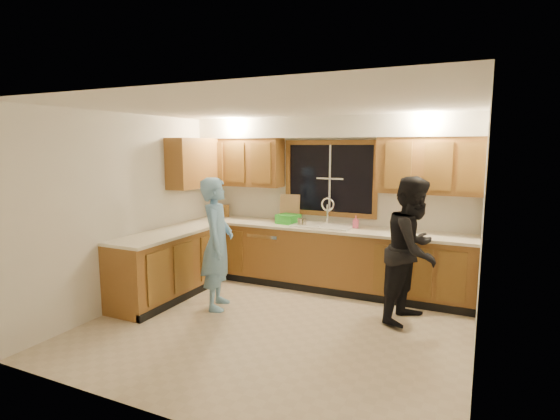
# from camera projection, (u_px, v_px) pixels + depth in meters

# --- Properties ---
(floor) EXTENTS (4.20, 4.20, 0.00)m
(floor) POSITION_uv_depth(u_px,v_px,m) (276.00, 327.00, 5.07)
(floor) COLOR beige
(floor) RESTS_ON ground
(ceiling) EXTENTS (4.20, 4.20, 0.00)m
(ceiling) POSITION_uv_depth(u_px,v_px,m) (275.00, 107.00, 4.70)
(ceiling) COLOR white
(wall_back) EXTENTS (4.20, 0.00, 4.20)m
(wall_back) POSITION_uv_depth(u_px,v_px,m) (330.00, 202.00, 6.59)
(wall_back) COLOR silver
(wall_back) RESTS_ON ground
(wall_left) EXTENTS (0.00, 3.80, 3.80)m
(wall_left) POSITION_uv_depth(u_px,v_px,m) (132.00, 210.00, 5.76)
(wall_left) COLOR silver
(wall_left) RESTS_ON ground
(wall_right) EXTENTS (0.00, 3.80, 3.80)m
(wall_right) POSITION_uv_depth(u_px,v_px,m) (481.00, 238.00, 4.00)
(wall_right) COLOR silver
(wall_right) RESTS_ON ground
(base_cabinets_back) EXTENTS (4.20, 0.60, 0.88)m
(base_cabinets_back) POSITION_uv_depth(u_px,v_px,m) (322.00, 258.00, 6.43)
(base_cabinets_back) COLOR brown
(base_cabinets_back) RESTS_ON ground
(base_cabinets_left) EXTENTS (0.60, 1.90, 0.88)m
(base_cabinets_left) POSITION_uv_depth(u_px,v_px,m) (170.00, 265.00, 6.07)
(base_cabinets_left) COLOR brown
(base_cabinets_left) RESTS_ON ground
(countertop_back) EXTENTS (4.20, 0.63, 0.04)m
(countertop_back) POSITION_uv_depth(u_px,v_px,m) (323.00, 228.00, 6.35)
(countertop_back) COLOR #EBE0C6
(countertop_back) RESTS_ON base_cabinets_back
(countertop_left) EXTENTS (0.63, 1.90, 0.04)m
(countertop_left) POSITION_uv_depth(u_px,v_px,m) (170.00, 233.00, 6.00)
(countertop_left) COLOR #EBE0C6
(countertop_left) RESTS_ON base_cabinets_left
(upper_cabinets_left) EXTENTS (1.35, 0.33, 0.75)m
(upper_cabinets_left) POSITION_uv_depth(u_px,v_px,m) (242.00, 162.00, 6.95)
(upper_cabinets_left) COLOR brown
(upper_cabinets_left) RESTS_ON wall_back
(upper_cabinets_right) EXTENTS (1.35, 0.33, 0.75)m
(upper_cabinets_right) POSITION_uv_depth(u_px,v_px,m) (429.00, 166.00, 5.76)
(upper_cabinets_right) COLOR brown
(upper_cabinets_right) RESTS_ON wall_back
(upper_cabinets_return) EXTENTS (0.33, 0.90, 0.75)m
(upper_cabinets_return) POSITION_uv_depth(u_px,v_px,m) (192.00, 163.00, 6.62)
(upper_cabinets_return) COLOR brown
(upper_cabinets_return) RESTS_ON wall_left
(soffit) EXTENTS (4.20, 0.35, 0.30)m
(soffit) POSITION_uv_depth(u_px,v_px,m) (327.00, 127.00, 6.27)
(soffit) COLOR white
(soffit) RESTS_ON wall_back
(window_frame) EXTENTS (1.44, 0.03, 1.14)m
(window_frame) POSITION_uv_depth(u_px,v_px,m) (330.00, 179.00, 6.53)
(window_frame) COLOR black
(window_frame) RESTS_ON wall_back
(sink) EXTENTS (0.86, 0.52, 0.57)m
(sink) POSITION_uv_depth(u_px,v_px,m) (323.00, 230.00, 6.38)
(sink) COLOR white
(sink) RESTS_ON countertop_back
(dishwasher) EXTENTS (0.60, 0.56, 0.82)m
(dishwasher) POSITION_uv_depth(u_px,v_px,m) (271.00, 254.00, 6.79)
(dishwasher) COLOR white
(dishwasher) RESTS_ON floor
(stove) EXTENTS (0.58, 0.75, 0.90)m
(stove) POSITION_uv_depth(u_px,v_px,m) (141.00, 275.00, 5.56)
(stove) COLOR white
(stove) RESTS_ON floor
(man) EXTENTS (0.61, 0.72, 1.69)m
(man) POSITION_uv_depth(u_px,v_px,m) (217.00, 243.00, 5.58)
(man) COLOR #77AFE0
(man) RESTS_ON floor
(woman) EXTENTS (0.86, 0.99, 1.74)m
(woman) POSITION_uv_depth(u_px,v_px,m) (413.00, 250.00, 5.15)
(woman) COLOR black
(woman) RESTS_ON floor
(knife_block) EXTENTS (0.14, 0.13, 0.19)m
(knife_block) POSITION_uv_depth(u_px,v_px,m) (226.00, 211.00, 7.25)
(knife_block) COLOR brown
(knife_block) RESTS_ON countertop_back
(cutting_board) EXTENTS (0.33, 0.17, 0.41)m
(cutting_board) POSITION_uv_depth(u_px,v_px,m) (290.00, 208.00, 6.79)
(cutting_board) COLOR tan
(cutting_board) RESTS_ON countertop_back
(dish_crate) EXTENTS (0.35, 0.33, 0.14)m
(dish_crate) POSITION_uv_depth(u_px,v_px,m) (288.00, 219.00, 6.60)
(dish_crate) COLOR green
(dish_crate) RESTS_ON countertop_back
(soap_bottle) EXTENTS (0.09, 0.09, 0.18)m
(soap_bottle) POSITION_uv_depth(u_px,v_px,m) (356.00, 222.00, 6.23)
(soap_bottle) COLOR #F75E88
(soap_bottle) RESTS_ON countertop_back
(bowl) EXTENTS (0.27, 0.27, 0.06)m
(bowl) POSITION_uv_depth(u_px,v_px,m) (402.00, 232.00, 5.84)
(bowl) COLOR silver
(bowl) RESTS_ON countertop_back
(can_left) EXTENTS (0.08, 0.08, 0.11)m
(can_left) POSITION_uv_depth(u_px,v_px,m) (304.00, 223.00, 6.36)
(can_left) COLOR #C4B597
(can_left) RESTS_ON countertop_back
(can_right) EXTENTS (0.07, 0.07, 0.12)m
(can_right) POSITION_uv_depth(u_px,v_px,m) (300.00, 222.00, 6.34)
(can_right) COLOR #C4B597
(can_right) RESTS_ON countertop_back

